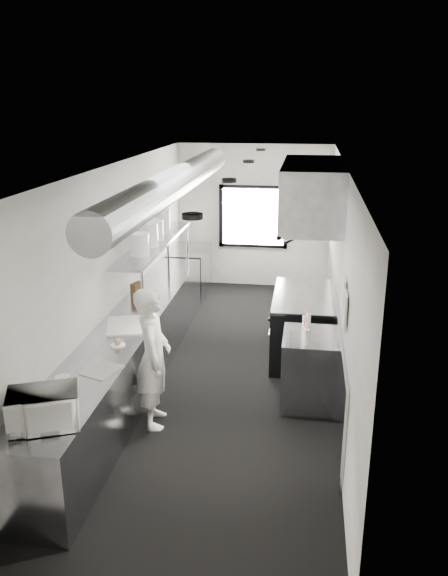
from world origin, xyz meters
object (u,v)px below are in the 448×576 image
(microwave, at_px, (43,409))
(small_plate, at_px, (118,345))
(plate_stack_a, at_px, (139,244))
(deli_tub_b, at_px, (63,382))
(squeeze_bottle_b, at_px, (304,333))
(knife_block, at_px, (137,290))
(deli_tub_a, at_px, (40,399))
(squeeze_bottle_a, at_px, (306,337))
(plate_stack_b, at_px, (149,235))
(prep_counter, at_px, (132,351))
(line_cook, at_px, (153,358))
(range, at_px, (302,325))
(squeeze_bottle_c, at_px, (304,330))
(squeeze_bottle_e, at_px, (308,320))
(pass_shelf, at_px, (155,244))
(far_work_table, at_px, (189,272))
(cutting_board, at_px, (127,325))
(exhaust_hood, at_px, (312,193))
(plate_stack_d, at_px, (163,221))
(plate_stack_c, at_px, (156,230))
(bottle_station, at_px, (309,370))
(squeeze_bottle_d, at_px, (305,323))

(microwave, xyz_separation_m, small_plate, (0.09, 1.73, -0.16))
(small_plate, distance_m, plate_stack_a, 1.74)
(deli_tub_b, relative_size, squeeze_bottle_b, 0.93)
(microwave, height_order, knife_block, microwave)
(deli_tub_a, xyz_separation_m, squeeze_bottle_a, (2.43, 1.75, 0.04))
(knife_block, distance_m, plate_stack_b, 0.82)
(prep_counter, height_order, small_plate, small_plate)
(line_cook, bearing_deg, microwave, 150.30)
(deli_tub_a, distance_m, plate_stack_a, 3.02)
(range, height_order, line_cook, line_cook)
(squeeze_bottle_c, relative_size, squeeze_bottle_e, 0.92)
(knife_block, height_order, squeeze_bottle_c, knife_block)
(deli_tub_b, distance_m, plate_stack_b, 3.17)
(pass_shelf, bearing_deg, range, -7.67)
(prep_counter, height_order, plate_stack_b, plate_stack_b)
(squeeze_bottle_e, bearing_deg, deli_tub_a, -136.88)
(far_work_table, distance_m, cutting_board, 3.95)
(deli_tub_a, bearing_deg, far_work_table, 88.29)
(exhaust_hood, xyz_separation_m, deli_tub_b, (-2.36, -3.05, -1.44))
(plate_stack_b, bearing_deg, deli_tub_a, -92.14)
(far_work_table, xyz_separation_m, plate_stack_d, (-0.08, -1.56, 1.31))
(squeeze_bottle_e, bearing_deg, range, 94.08)
(cutting_board, distance_m, squeeze_bottle_c, 2.20)
(line_cook, height_order, squeeze_bottle_c, line_cook)
(prep_counter, xyz_separation_m, squeeze_bottle_e, (2.27, 0.07, 0.54))
(small_plate, bearing_deg, deli_tub_b, -102.17)
(plate_stack_c, bearing_deg, squeeze_bottle_e, -32.81)
(pass_shelf, bearing_deg, bottle_station, -35.99)
(bottle_station, height_order, plate_stack_b, plate_stack_b)
(bottle_station, height_order, line_cook, line_cook)
(far_work_table, bearing_deg, plate_stack_c, -91.01)
(prep_counter, height_order, pass_shelf, pass_shelf)
(exhaust_hood, bearing_deg, small_plate, -136.56)
(small_plate, bearing_deg, squeeze_bottle_b, 13.55)
(far_work_table, height_order, small_plate, small_plate)
(plate_stack_c, bearing_deg, line_cook, -76.66)
(pass_shelf, xyz_separation_m, plate_stack_b, (-0.01, -0.29, 0.21))
(far_work_table, height_order, squeeze_bottle_b, squeeze_bottle_b)
(cutting_board, bearing_deg, plate_stack_c, 92.01)
(exhaust_hood, distance_m, squeeze_bottle_d, 1.85)
(exhaust_hood, distance_m, squeeze_bottle_c, 2.01)
(deli_tub_a, bearing_deg, squeeze_bottle_d, 42.51)
(pass_shelf, xyz_separation_m, squeeze_bottle_a, (2.29, -1.97, -0.54))
(plate_stack_a, xyz_separation_m, plate_stack_d, (-0.04, 1.44, 0.04))
(pass_shelf, xyz_separation_m, plate_stack_c, (0.00, 0.06, 0.19))
(plate_stack_d, bearing_deg, far_work_table, 87.14)
(squeeze_bottle_d, bearing_deg, bottle_station, -68.56)
(far_work_table, bearing_deg, bottle_station, -59.47)
(pass_shelf, bearing_deg, plate_stack_c, 87.03)
(exhaust_hood, relative_size, bottle_station, 2.44)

